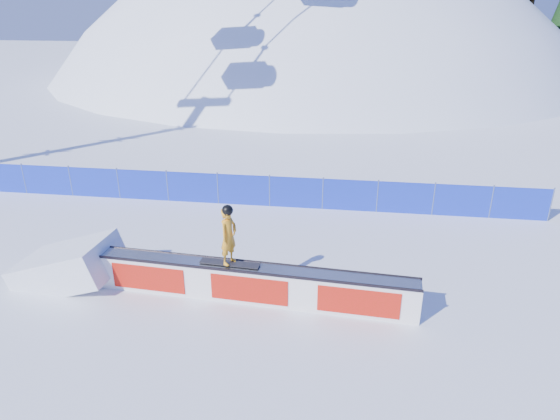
# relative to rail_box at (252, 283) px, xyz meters

# --- Properties ---
(ground) EXTENTS (160.00, 160.00, 0.00)m
(ground) POSITION_rel_rail_box_xyz_m (-1.56, 1.93, -0.50)
(ground) COLOR white
(ground) RESTS_ON ground
(snow_hill) EXTENTS (64.00, 64.00, 64.00)m
(snow_hill) POSITION_rel_rail_box_xyz_m (-1.56, 43.93, -18.50)
(snow_hill) COLOR white
(snow_hill) RESTS_ON ground
(safety_fence) EXTENTS (22.05, 0.05, 1.30)m
(safety_fence) POSITION_rel_rail_box_xyz_m (-1.56, 6.43, 0.10)
(safety_fence) COLOR #152EBB
(safety_fence) RESTS_ON ground
(rail_box) EXTENTS (8.49, 1.16, 1.02)m
(rail_box) POSITION_rel_rail_box_xyz_m (0.00, 0.00, 0.00)
(rail_box) COLOR white
(rail_box) RESTS_ON ground
(snow_ramp) EXTENTS (2.96, 1.97, 1.78)m
(snow_ramp) POSITION_rel_rail_box_xyz_m (-5.28, 0.36, -0.50)
(snow_ramp) COLOR white
(snow_ramp) RESTS_ON ground
(snowboarder) EXTENTS (1.57, 0.65, 1.63)m
(snowboarder) POSITION_rel_rail_box_xyz_m (-0.57, 0.04, 1.32)
(snowboarder) COLOR black
(snowboarder) RESTS_ON rail_box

